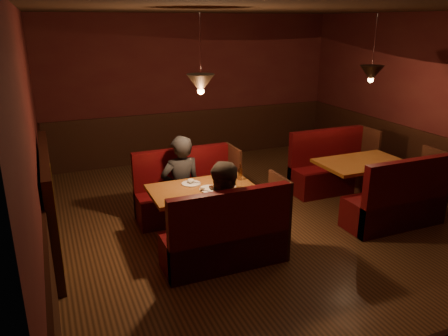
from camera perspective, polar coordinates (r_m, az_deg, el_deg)
name	(u,v)px	position (r m, az deg, el deg)	size (l,w,h in m)	color
room	(258,155)	(5.87, 4.46, 1.71)	(6.02, 7.02, 2.92)	#402A18
main_table	(204,199)	(5.69, -2.68, -4.12)	(1.35, 0.82, 0.94)	brown
main_bench_far	(187,195)	(6.45, -4.85, -3.59)	(1.48, 0.53, 1.01)	#4E090C
main_bench_near	(228,241)	(5.15, 0.50, -9.56)	(1.48, 0.53, 1.01)	#4E090C
second_table	(361,173)	(6.99, 17.43, -0.66)	(1.31, 0.84, 0.74)	brown
second_bench_far	(331,171)	(7.65, 13.77, -0.39)	(1.44, 0.54, 1.03)	#4E090C
second_bench_near	(398,205)	(6.55, 21.77, -4.49)	(1.44, 0.54, 1.03)	#4E090C
diner_a	(180,168)	(6.12, -5.71, 0.05)	(0.59, 0.39, 1.62)	black
diner_b	(228,201)	(5.01, 0.52, -4.28)	(0.78, 0.61, 1.61)	#3E352D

